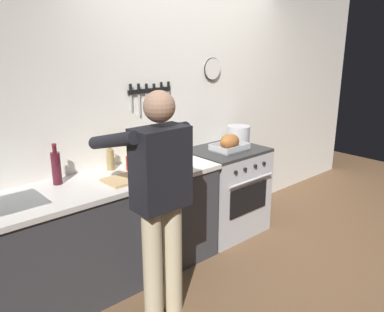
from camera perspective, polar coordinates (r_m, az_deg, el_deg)
name	(u,v)px	position (r m, az deg, el deg)	size (l,w,h in m)	color
ground_plane	(290,277)	(3.65, 13.97, -16.61)	(8.00, 8.00, 0.00)	brown
wall_back	(187,108)	(4.03, -0.75, 6.97)	(6.00, 0.13, 2.60)	white
counter_block	(104,232)	(3.34, -12.62, -10.75)	(2.03, 0.65, 0.90)	#38383D
stove	(226,191)	(4.15, 4.89, -5.00)	(0.76, 0.67, 0.90)	#BCBCC1
person_cook	(159,194)	(2.72, -4.75, -5.44)	(0.51, 0.63, 1.66)	#C6B793
roasting_pan	(230,143)	(3.96, 5.47, 1.85)	(0.35, 0.26, 0.16)	#B7B7BC
stock_pot	(238,134)	(4.25, 6.74, 3.12)	(0.24, 0.24, 0.18)	#B7B7BC
cutting_board	(128,179)	(3.16, -9.31, -3.26)	(0.36, 0.24, 0.02)	tan
bottle_vinegar	(110,159)	(3.40, -11.76, -0.42)	(0.07, 0.07, 0.23)	#997F4C
bottle_cooking_oil	(134,152)	(3.56, -8.44, 0.64)	(0.07, 0.07, 0.25)	gold
bottle_soy_sauce	(139,156)	(3.47, -7.75, 0.00)	(0.05, 0.05, 0.21)	black
bottle_wine_red	(56,167)	(3.16, -19.06, -1.57)	(0.07, 0.07, 0.32)	#47141E
bottle_hot_sauce	(129,162)	(3.38, -9.17, -0.92)	(0.05, 0.05, 0.16)	red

